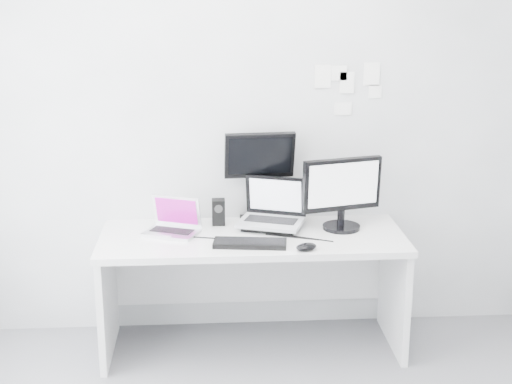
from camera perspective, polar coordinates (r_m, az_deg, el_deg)
back_wall at (r=4.65m, az=-0.55°, el=5.40°), size 3.60×0.00×3.60m
desk at (r=4.60m, az=-0.27°, el=-7.57°), size 1.80×0.70×0.73m
macbook at (r=4.47m, az=-6.47°, el=-1.81°), size 0.37×0.33×0.23m
speaker at (r=4.64m, az=-2.85°, el=-1.51°), size 0.10×0.10×0.16m
dell_laptop at (r=4.52m, az=1.11°, el=-0.93°), size 0.45×0.40×0.31m
rear_monitor at (r=4.66m, az=0.24°, el=1.28°), size 0.44×0.19×0.58m
samsung_monitor at (r=4.54m, az=6.54°, el=-0.06°), size 0.54×0.35×0.45m
keyboard at (r=4.29m, az=-0.46°, el=-3.90°), size 0.43×0.20×0.03m
mouse at (r=4.22m, az=3.81°, el=-4.15°), size 0.15×0.12×0.04m
wall_note_0 at (r=4.65m, az=5.06°, el=8.71°), size 0.10×0.00×0.14m
wall_note_1 at (r=4.68m, az=6.88°, el=8.21°), size 0.09×0.00×0.13m
wall_note_2 at (r=4.70m, az=8.72°, el=8.79°), size 0.10×0.00×0.14m
wall_note_3 at (r=4.70m, az=6.58°, el=6.27°), size 0.11×0.00×0.08m
wall_note_4 at (r=4.66m, az=6.30°, el=8.92°), size 0.10×0.00×0.09m
wall_note_5 at (r=4.72m, az=8.98°, el=7.51°), size 0.08×0.00×0.08m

